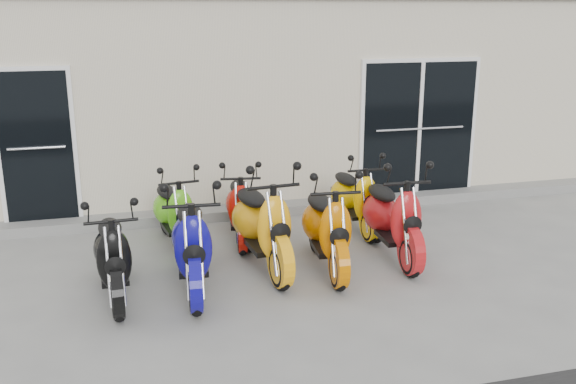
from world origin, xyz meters
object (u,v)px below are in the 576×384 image
object	(u,v)px
scooter_front_blue	(191,231)
scooter_back_red	(240,198)
scooter_front_orange_a	(262,213)
scooter_back_green	(173,203)
scooter_back_yellow	(355,189)
scooter_front_black	(112,244)
scooter_front_orange_b	(327,217)
scooter_front_red	(393,207)

from	to	relation	value
scooter_front_blue	scooter_back_red	size ratio (longest dim) A/B	1.16
scooter_front_blue	scooter_front_orange_a	xyz separation A→B (m)	(0.88, 0.39, 0.02)
scooter_back_green	scooter_back_yellow	distance (m)	2.53
scooter_front_black	scooter_front_orange_b	distance (m)	2.48
scooter_front_orange_b	scooter_front_red	distance (m)	0.92
scooter_front_orange_a	scooter_back_yellow	size ratio (longest dim) A/B	1.18
scooter_front_black	scooter_back_red	world-z (taller)	scooter_front_black
scooter_front_blue	scooter_front_orange_b	xyz separation A→B (m)	(1.63, 0.17, -0.02)
scooter_front_orange_a	scooter_front_orange_b	bearing A→B (deg)	-21.66
scooter_front_orange_b	scooter_back_green	world-z (taller)	scooter_front_orange_b
scooter_front_black	scooter_back_yellow	size ratio (longest dim) A/B	1.03
scooter_front_orange_b	scooter_front_blue	bearing A→B (deg)	-168.84
scooter_front_orange_a	scooter_front_red	xyz separation A→B (m)	(1.66, -0.07, -0.03)
scooter_front_black	scooter_front_orange_a	size ratio (longest dim) A/B	0.87
scooter_back_green	scooter_back_red	size ratio (longest dim) A/B	1.00
scooter_front_orange_a	scooter_front_red	bearing A→B (deg)	-8.01
scooter_front_blue	scooter_front_black	bearing A→B (deg)	-176.16
scooter_back_red	scooter_back_yellow	world-z (taller)	scooter_back_yellow
scooter_front_blue	scooter_back_red	xyz separation A→B (m)	(0.82, 1.45, -0.09)
scooter_back_red	scooter_front_orange_b	bearing A→B (deg)	-49.15
scooter_front_blue	scooter_back_yellow	bearing A→B (deg)	34.65
scooter_front_orange_a	scooter_front_red	world-z (taller)	scooter_front_orange_a
scooter_front_orange_a	scooter_front_orange_b	xyz separation A→B (m)	(0.75, -0.22, -0.05)
scooter_front_blue	scooter_back_red	bearing A→B (deg)	64.82
scooter_front_blue	scooter_front_red	size ratio (longest dim) A/B	1.02
scooter_front_red	scooter_front_blue	bearing A→B (deg)	-170.38
scooter_front_orange_b	scooter_back_yellow	world-z (taller)	scooter_front_orange_b
scooter_front_black	scooter_front_orange_a	distance (m)	1.78
scooter_back_yellow	scooter_front_black	bearing A→B (deg)	-158.01
scooter_front_blue	scooter_back_green	size ratio (longest dim) A/B	1.16
scooter_front_blue	scooter_front_orange_b	distance (m)	1.64
scooter_back_yellow	scooter_back_red	bearing A→B (deg)	178.37
scooter_front_black	scooter_front_red	size ratio (longest dim) A/B	0.91
scooter_front_black	scooter_back_green	size ratio (longest dim) A/B	1.04
scooter_front_orange_a	scooter_back_green	world-z (taller)	scooter_front_orange_a
scooter_front_orange_a	scooter_back_yellow	xyz separation A→B (m)	(1.58, 1.05, -0.11)
scooter_front_red	scooter_back_green	size ratio (longest dim) A/B	1.14
scooter_front_blue	scooter_back_red	world-z (taller)	scooter_front_blue
scooter_front_black	scooter_back_green	distance (m)	1.64
scooter_front_orange_b	scooter_back_yellow	xyz separation A→B (m)	(0.83, 1.27, -0.06)
scooter_front_blue	scooter_front_red	bearing A→B (deg)	11.35
scooter_front_red	scooter_front_orange_a	bearing A→B (deg)	-179.98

